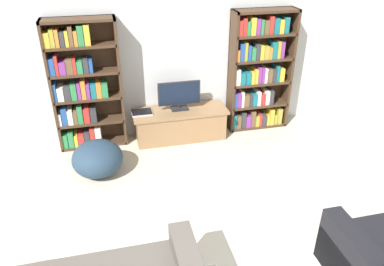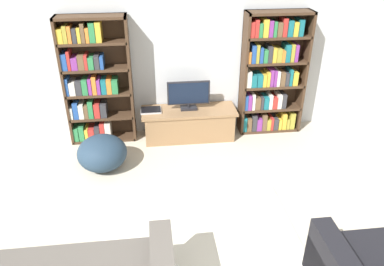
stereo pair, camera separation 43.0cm
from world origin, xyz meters
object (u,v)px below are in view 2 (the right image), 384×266
(bookshelf_left, at_px, (94,82))
(tv_stand, at_px, (189,123))
(beanbag_ottoman, at_px, (102,153))
(laptop, at_px, (151,110))
(bookshelf_right, at_px, (271,75))
(television, at_px, (189,95))

(bookshelf_left, bearing_deg, tv_stand, -5.61)
(bookshelf_left, bearing_deg, beanbag_ottoman, -82.19)
(bookshelf_left, xyz_separation_m, tv_stand, (1.32, -0.13, -0.66))
(bookshelf_left, relative_size, laptop, 6.10)
(laptop, height_order, beanbag_ottoman, laptop)
(bookshelf_right, distance_m, television, 1.24)
(tv_stand, relative_size, beanbag_ottoman, 2.16)
(bookshelf_right, xyz_separation_m, beanbag_ottoman, (-2.43, -0.81, -0.66))
(television, xyz_separation_m, laptop, (-0.55, -0.01, -0.21))
(beanbag_ottoman, bearing_deg, bookshelf_left, 97.81)
(bookshelf_right, xyz_separation_m, television, (-1.22, -0.09, -0.21))
(bookshelf_left, bearing_deg, laptop, -8.02)
(bookshelf_right, height_order, television, bookshelf_right)
(television, relative_size, beanbag_ottoman, 0.96)
(beanbag_ottoman, bearing_deg, laptop, 47.26)
(tv_stand, height_order, laptop, laptop)
(bookshelf_right, bearing_deg, tv_stand, -174.16)
(bookshelf_left, distance_m, beanbag_ottoman, 1.06)
(bookshelf_right, bearing_deg, beanbag_ottoman, -161.50)
(tv_stand, bearing_deg, bookshelf_right, 5.84)
(television, height_order, laptop, television)
(tv_stand, xyz_separation_m, beanbag_ottoman, (-1.20, -0.69, -0.00))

